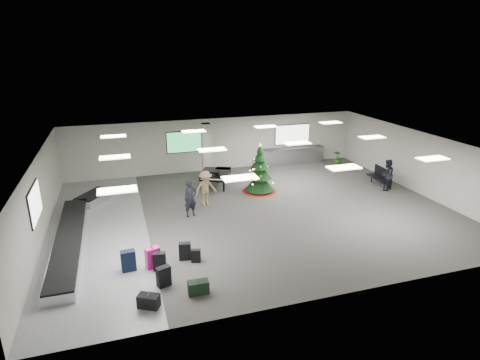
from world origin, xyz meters
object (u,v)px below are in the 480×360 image
object	(u,v)px
bench	(380,176)
pink_suitcase	(153,258)
potted_plant_right	(337,158)
grand_piano	(215,174)
service_counter	(293,156)
traveler_bench	(387,175)
baggage_carousel	(75,230)
potted_plant_left	(256,163)
traveler_a	(190,199)
christmas_tree	(260,175)
traveler_b	(206,188)

from	to	relation	value
bench	pink_suitcase	bearing A→B (deg)	-154.58
potted_plant_right	grand_piano	bearing A→B (deg)	-167.97
grand_piano	bench	world-z (taller)	grand_piano
grand_piano	potted_plant_right	world-z (taller)	grand_piano
service_counter	bench	bearing A→B (deg)	-62.57
traveler_bench	baggage_carousel	bearing A→B (deg)	-28.06
baggage_carousel	potted_plant_left	bearing A→B (deg)	31.77
traveler_a	potted_plant_left	size ratio (longest dim) A/B	2.02
potted_plant_left	potted_plant_right	xyz separation A→B (m)	(5.40, -0.54, 0.03)
christmas_tree	traveler_a	size ratio (longest dim) A/B	1.55
baggage_carousel	potted_plant_left	size ratio (longest dim) A/B	11.53
service_counter	grand_piano	distance (m)	6.61
baggage_carousel	traveler_bench	world-z (taller)	traveler_bench
service_counter	bench	size ratio (longest dim) A/B	2.45
bench	potted_plant_left	world-z (taller)	bench
traveler_bench	potted_plant_left	size ratio (longest dim) A/B	2.02
grand_piano	traveler_b	xyz separation A→B (m)	(-1.07, -2.36, 0.12)
grand_piano	traveler_a	distance (m)	3.95
potted_plant_right	traveler_b	bearing A→B (deg)	-156.53
grand_piano	traveler_bench	world-z (taller)	traveler_bench
potted_plant_right	baggage_carousel	bearing A→B (deg)	-159.79
traveler_b	potted_plant_right	bearing A→B (deg)	11.45
christmas_tree	traveler_b	size ratio (longest dim) A/B	1.51
pink_suitcase	potted_plant_left	bearing A→B (deg)	37.48
traveler_a	potted_plant_left	bearing A→B (deg)	31.18
baggage_carousel	service_counter	bearing A→B (deg)	27.67
service_counter	potted_plant_left	world-z (taller)	service_counter
baggage_carousel	traveler_a	xyz separation A→B (m)	(4.88, 0.47, 0.64)
baggage_carousel	christmas_tree	world-z (taller)	christmas_tree
grand_piano	traveler_b	world-z (taller)	traveler_b
service_counter	traveler_bench	world-z (taller)	traveler_bench
baggage_carousel	traveler_b	world-z (taller)	traveler_b
traveler_bench	potted_plant_left	distance (m)	7.74
service_counter	grand_piano	size ratio (longest dim) A/B	1.79
christmas_tree	traveler_bench	world-z (taller)	christmas_tree
service_counter	traveler_bench	bearing A→B (deg)	-66.43
service_counter	christmas_tree	bearing A→B (deg)	-133.08
service_counter	pink_suitcase	bearing A→B (deg)	-134.50
service_counter	traveler_a	size ratio (longest dim) A/B	2.38
baggage_carousel	bench	distance (m)	15.67
baggage_carousel	traveler_a	world-z (taller)	traveler_a
service_counter	traveler_bench	size ratio (longest dim) A/B	2.39
christmas_tree	traveler_a	distance (m)	4.64
grand_piano	potted_plant_right	distance (m)	8.78
service_counter	grand_piano	xyz separation A→B (m)	(-5.95, -2.86, 0.20)
christmas_tree	potted_plant_left	size ratio (longest dim) A/B	3.14
traveler_b	traveler_a	bearing A→B (deg)	-144.26
pink_suitcase	traveler_bench	distance (m)	13.38
baggage_carousel	traveler_bench	bearing A→B (deg)	2.61
pink_suitcase	grand_piano	world-z (taller)	grand_piano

